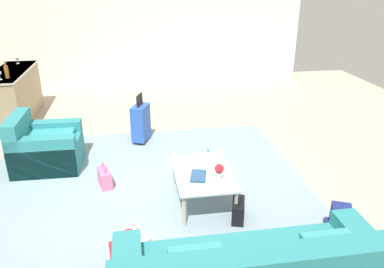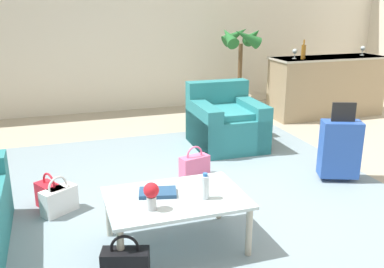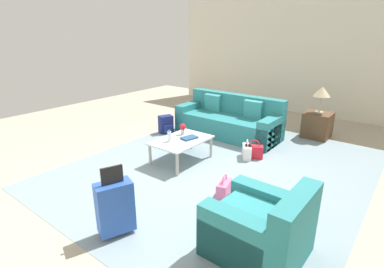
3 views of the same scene
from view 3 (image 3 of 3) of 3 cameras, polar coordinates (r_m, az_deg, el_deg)
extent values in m
plane|color=#A89E89|center=(4.82, -0.44, -8.28)|extent=(12.00, 12.00, 0.00)
cube|color=silver|center=(8.85, 20.95, 13.62)|extent=(0.12, 8.00, 3.10)
cube|color=gray|center=(5.16, 5.49, -6.41)|extent=(5.20, 4.40, 0.01)
cube|color=teal|center=(6.66, 6.74, 1.59)|extent=(0.90, 2.28, 0.45)
cube|color=teal|center=(6.88, 8.29, 3.96)|extent=(0.22, 2.28, 0.88)
cube|color=teal|center=(6.20, 14.84, 0.41)|extent=(0.90, 0.24, 0.59)
cube|color=teal|center=(7.19, -0.20, 3.65)|extent=(0.90, 0.24, 0.59)
cube|color=teal|center=(6.46, 11.62, 4.53)|extent=(0.17, 0.40, 0.41)
cube|color=teal|center=(6.96, 4.03, 5.92)|extent=(0.17, 0.40, 0.41)
cube|color=teal|center=(3.34, 12.24, -18.22)|extent=(0.86, 0.95, 0.44)
cube|color=teal|center=(3.12, 18.76, -17.58)|extent=(0.84, 0.21, 0.81)
cube|color=teal|center=(3.06, 9.42, -20.06)|extent=(0.22, 0.94, 0.60)
cube|color=teal|center=(3.53, 14.79, -14.52)|extent=(0.22, 0.94, 0.60)
cube|color=teal|center=(3.21, 11.75, -14.23)|extent=(0.61, 0.68, 0.08)
cube|color=silver|center=(5.23, -2.03, -1.17)|extent=(1.05, 0.71, 0.02)
cylinder|color=#ADA899|center=(5.49, 3.63, -2.52)|extent=(0.05, 0.05, 0.39)
cylinder|color=#ADA899|center=(4.79, -2.85, -5.85)|extent=(0.05, 0.05, 0.39)
cylinder|color=#ADA899|center=(5.83, -1.31, -1.16)|extent=(0.05, 0.05, 0.39)
cylinder|color=#ADA899|center=(5.18, -7.99, -4.04)|extent=(0.05, 0.05, 0.39)
cylinder|color=silver|center=(5.12, -4.34, -0.47)|extent=(0.06, 0.06, 0.18)
cylinder|color=#2D6BBC|center=(5.08, -4.37, 0.61)|extent=(0.04, 0.04, 0.02)
cube|color=navy|center=(5.26, -0.53, -0.72)|extent=(0.32, 0.24, 0.03)
cylinder|color=#B2B7BC|center=(5.46, -1.77, 0.42)|extent=(0.07, 0.07, 0.10)
sphere|color=red|center=(5.43, -1.78, 1.42)|extent=(0.11, 0.11, 0.11)
cube|color=#513823|center=(7.03, 22.75, 1.58)|extent=(0.54, 0.54, 0.55)
cylinder|color=#ADA899|center=(6.96, 23.06, 3.84)|extent=(0.18, 0.18, 0.02)
cylinder|color=#ADA899|center=(6.92, 23.25, 5.26)|extent=(0.04, 0.04, 0.33)
cone|color=beige|center=(6.87, 23.54, 7.44)|extent=(0.34, 0.34, 0.21)
cube|color=#2851AD|center=(3.55, -14.45, -13.34)|extent=(0.45, 0.35, 0.60)
cube|color=black|center=(3.36, -15.01, -7.56)|extent=(0.23, 0.11, 0.20)
cylinder|color=black|center=(3.76, -11.90, -17.04)|extent=(0.04, 0.05, 0.05)
cylinder|color=black|center=(3.71, -16.18, -18.06)|extent=(0.04, 0.05, 0.05)
cube|color=white|center=(5.56, 10.38, -3.36)|extent=(0.34, 0.29, 0.24)
torus|color=white|center=(5.51, 10.46, -2.01)|extent=(0.18, 0.12, 0.20)
cube|color=black|center=(5.86, -1.68, -1.86)|extent=(0.35, 0.23, 0.24)
torus|color=black|center=(5.81, -1.70, -0.57)|extent=(0.19, 0.08, 0.20)
cube|color=red|center=(5.58, 11.69, -3.37)|extent=(0.28, 0.35, 0.24)
torus|color=red|center=(5.53, 11.79, -2.03)|extent=(0.11, 0.18, 0.20)
cube|color=pink|center=(4.26, 6.12, -10.49)|extent=(0.35, 0.22, 0.24)
torus|color=pink|center=(4.20, 6.18, -8.83)|extent=(0.19, 0.07, 0.20)
cube|color=navy|center=(6.82, -5.01, 1.87)|extent=(0.36, 0.31, 0.40)
cube|color=navy|center=(6.74, -4.60, 0.95)|extent=(0.22, 0.14, 0.18)
camera|label=1|loc=(8.11, 22.40, 20.90)|focal=35.00mm
camera|label=2|loc=(7.55, -15.40, 15.53)|focal=40.00mm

